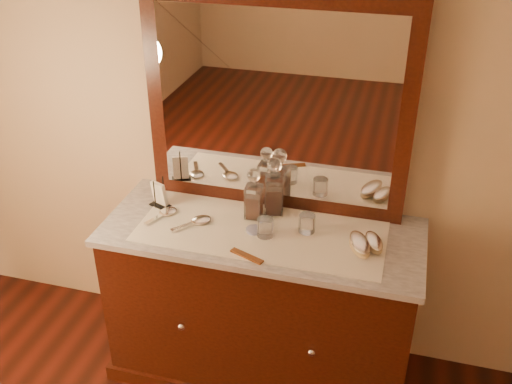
% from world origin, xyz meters
% --- Properties ---
extents(dresser_cabinet, '(1.40, 0.55, 0.82)m').
position_xyz_m(dresser_cabinet, '(0.00, 1.96, 0.41)').
color(dresser_cabinet, black).
rests_on(dresser_cabinet, floor).
extents(dresser_plinth, '(1.46, 0.59, 0.08)m').
position_xyz_m(dresser_plinth, '(0.00, 1.96, 0.04)').
color(dresser_plinth, black).
rests_on(dresser_plinth, floor).
extents(knob_left, '(0.04, 0.04, 0.04)m').
position_xyz_m(knob_left, '(-0.30, 1.67, 0.45)').
color(knob_left, silver).
rests_on(knob_left, dresser_cabinet).
extents(knob_right, '(0.04, 0.04, 0.04)m').
position_xyz_m(knob_right, '(0.30, 1.67, 0.45)').
color(knob_right, silver).
rests_on(knob_right, dresser_cabinet).
extents(marble_top, '(1.44, 0.59, 0.03)m').
position_xyz_m(marble_top, '(0.00, 1.96, 0.83)').
color(marble_top, silver).
rests_on(marble_top, dresser_cabinet).
extents(mirror_frame, '(1.20, 0.08, 1.00)m').
position_xyz_m(mirror_frame, '(0.00, 2.20, 1.35)').
color(mirror_frame, black).
rests_on(mirror_frame, marble_top).
extents(mirror_glass, '(1.06, 0.01, 0.86)m').
position_xyz_m(mirror_glass, '(0.00, 2.17, 1.35)').
color(mirror_glass, white).
rests_on(mirror_glass, marble_top).
extents(lace_runner, '(1.10, 0.45, 0.00)m').
position_xyz_m(lace_runner, '(0.00, 1.94, 0.85)').
color(lace_runner, silver).
rests_on(lace_runner, marble_top).
extents(pin_dish, '(0.09, 0.09, 0.01)m').
position_xyz_m(pin_dish, '(-0.03, 1.93, 0.86)').
color(pin_dish, white).
rests_on(pin_dish, lace_runner).
extents(comb, '(0.16, 0.08, 0.01)m').
position_xyz_m(comb, '(-0.01, 1.73, 0.86)').
color(comb, brown).
rests_on(comb, lace_runner).
extents(napkin_rack, '(0.11, 0.09, 0.15)m').
position_xyz_m(napkin_rack, '(-0.52, 2.02, 0.91)').
color(napkin_rack, black).
rests_on(napkin_rack, marble_top).
extents(decanter_left, '(0.08, 0.08, 0.25)m').
position_xyz_m(decanter_left, '(-0.06, 2.05, 0.95)').
color(decanter_left, maroon).
rests_on(decanter_left, lace_runner).
extents(decanter_right, '(0.10, 0.10, 0.28)m').
position_xyz_m(decanter_right, '(0.02, 2.11, 0.96)').
color(decanter_right, maroon).
rests_on(decanter_right, lace_runner).
extents(brush_near, '(0.14, 0.19, 0.05)m').
position_xyz_m(brush_near, '(0.44, 1.91, 0.88)').
color(brush_near, tan).
rests_on(brush_near, lace_runner).
extents(brush_far, '(0.11, 0.16, 0.04)m').
position_xyz_m(brush_far, '(0.50, 1.95, 0.87)').
color(brush_far, tan).
rests_on(brush_far, lace_runner).
extents(hand_mirror_outer, '(0.12, 0.19, 0.02)m').
position_xyz_m(hand_mirror_outer, '(-0.46, 1.95, 0.86)').
color(hand_mirror_outer, silver).
rests_on(hand_mirror_outer, lace_runner).
extents(hand_mirror_inner, '(0.17, 0.19, 0.02)m').
position_xyz_m(hand_mirror_inner, '(-0.29, 1.92, 0.86)').
color(hand_mirror_inner, silver).
rests_on(hand_mirror_inner, lace_runner).
extents(tumblers, '(0.24, 0.15, 0.08)m').
position_xyz_m(tumblers, '(0.11, 1.95, 0.90)').
color(tumblers, white).
rests_on(tumblers, lace_runner).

